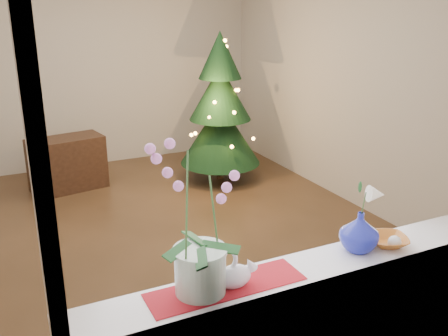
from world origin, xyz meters
The scene contains 15 objects.
ground centered at (0.00, 0.00, 0.00)m, with size 5.00×5.00×0.00m, color #372516.
wall_back centered at (0.00, 2.50, 1.35)m, with size 4.50×0.10×2.70m, color #BDB3A5.
wall_front centered at (0.00, -2.50, 1.35)m, with size 4.50×0.10×2.70m, color #BDB3A5.
wall_right centered at (2.25, 0.00, 1.35)m, with size 0.10×5.00×2.70m, color #BDB3A5.
windowsill centered at (0.00, -2.37, 0.90)m, with size 2.20×0.26×0.04m, color white.
window_frame centered at (0.00, -2.47, 1.70)m, with size 2.22×0.06×1.60m, color white, non-canonical shape.
runner centered at (-0.38, -2.37, 0.92)m, with size 0.70×0.20×0.01m, color maroon.
orchid_pot centered at (-0.50, -2.36, 1.26)m, with size 0.23×0.23×0.68m, color silver, non-canonical shape.
swan centered at (-0.35, -2.38, 1.01)m, with size 0.21×0.10×0.18m, color silver, non-canonical shape.
blue_vase centered at (0.35, -2.35, 1.04)m, with size 0.22×0.22×0.23m, color navy.
lily centered at (0.35, -2.35, 1.24)m, with size 0.13×0.07×0.17m, color silver, non-canonical shape.
paperweight centered at (0.53, -2.42, 0.95)m, with size 0.07×0.07×0.07m, color silver.
amber_dish centered at (0.52, -2.37, 0.94)m, with size 0.17×0.17×0.04m, color #B1611E.
xmas_tree centered at (1.30, 1.23, 0.89)m, with size 0.97×0.97×1.77m, color black, non-canonical shape.
side_table centered at (-0.45, 1.66, 0.31)m, with size 0.82×0.41×0.62m, color black.
Camera 1 is at (-1.21, -4.05, 2.09)m, focal length 40.00 mm.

